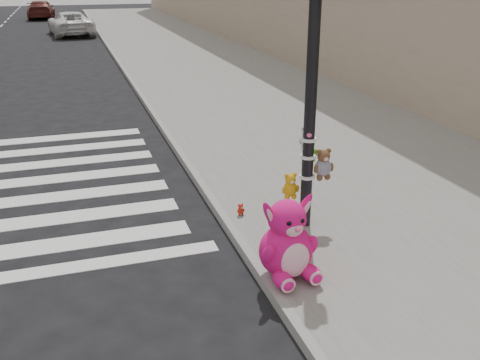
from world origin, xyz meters
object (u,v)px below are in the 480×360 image
object	(u,v)px
signal_pole	(311,117)
pink_bunny	(287,244)
car_white_near	(71,23)
red_teddy	(241,209)

from	to	relation	value
signal_pole	pink_bunny	size ratio (longest dim) A/B	3.82
car_white_near	signal_pole	bearing A→B (deg)	89.26
pink_bunny	car_white_near	size ratio (longest dim) A/B	0.22
signal_pole	pink_bunny	world-z (taller)	signal_pole
signal_pole	car_white_near	size ratio (longest dim) A/B	0.82
car_white_near	red_teddy	bearing A→B (deg)	87.64
pink_bunny	red_teddy	xyz separation A→B (m)	(-0.00, 1.81, -0.33)
signal_pole	car_white_near	world-z (taller)	signal_pole
pink_bunny	red_teddy	bearing A→B (deg)	83.90
signal_pole	car_white_near	xyz separation A→B (m)	(-2.62, 27.60, -1.08)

